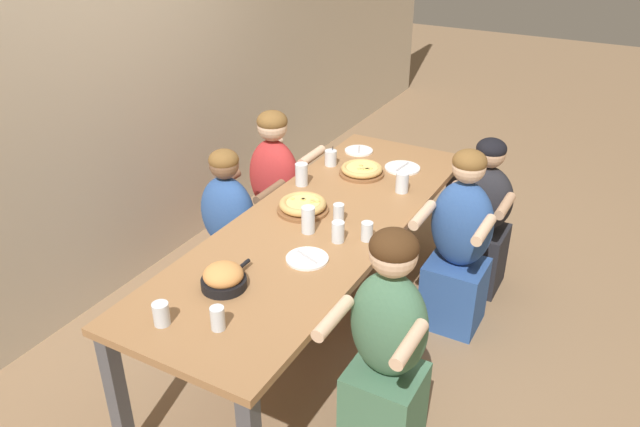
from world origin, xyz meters
TOP-DOWN VIEW (x-y plane):
  - ground_plane at (0.00, 0.00)m, footprint 18.00×18.00m
  - restaurant_back_panel at (0.00, 1.46)m, footprint 10.00×0.06m
  - dining_table at (0.00, 0.00)m, footprint 2.57×0.85m
  - pizza_board_main at (0.06, 0.14)m, footprint 0.29×0.29m
  - pizza_board_second at (0.67, 0.07)m, footprint 0.28×0.28m
  - skillet_bowl at (-0.75, 0.08)m, footprint 0.30×0.21m
  - empty_plate_a at (-0.37, -0.13)m, footprint 0.21×0.21m
  - empty_plate_b at (1.00, 0.25)m, footprint 0.19×0.19m
  - empty_plate_c at (0.87, -0.12)m, footprint 0.23×0.23m
  - cocktail_glass_blue at (0.70, 0.31)m, footprint 0.08×0.08m
  - drinking_glass_a at (-0.13, -0.00)m, footprint 0.07×0.07m
  - drinking_glass_b at (-1.10, 0.15)m, footprint 0.07×0.07m
  - drinking_glass_c at (0.05, -0.09)m, footprint 0.06×0.06m
  - drinking_glass_d at (0.56, -0.25)m, footprint 0.08×0.08m
  - drinking_glass_e at (-0.05, -0.31)m, footprint 0.06×0.06m
  - drinking_glass_f at (-1.01, -0.08)m, footprint 0.06×0.06m
  - drinking_glass_g at (-0.14, -0.18)m, footprint 0.07×0.07m
  - drinking_glass_h at (0.35, 0.32)m, footprint 0.08×0.08m
  - diner_near_right at (0.99, -0.65)m, footprint 0.51×0.40m
  - diner_near_midleft at (-0.54, -0.65)m, footprint 0.51×0.40m
  - diner_far_center at (0.02, 0.65)m, footprint 0.51×0.40m
  - diner_far_midright at (0.54, 0.65)m, footprint 0.51×0.40m
  - diner_near_midright at (0.51, -0.65)m, footprint 0.51×0.40m

SIDE VIEW (x-z plane):
  - ground_plane at x=0.00m, z-range 0.00..0.00m
  - diner_near_right at x=0.99m, z-range -0.05..1.00m
  - diner_far_center at x=0.02m, z-range -0.05..1.02m
  - diner_near_midright at x=0.51m, z-range -0.05..1.10m
  - diner_far_midright at x=0.54m, z-range -0.05..1.11m
  - diner_near_midleft at x=-0.54m, z-range -0.04..1.14m
  - dining_table at x=0.00m, z-range 0.32..1.11m
  - empty_plate_c at x=0.87m, z-range 0.79..0.80m
  - empty_plate_a at x=-0.37m, z-range 0.79..0.80m
  - empty_plate_b at x=1.00m, z-range 0.79..0.80m
  - pizza_board_second at x=0.67m, z-range 0.79..0.85m
  - pizza_board_main at x=0.06m, z-range 0.79..0.86m
  - drinking_glass_e at x=-0.05m, z-range 0.78..0.88m
  - drinking_glass_b at x=-1.10m, z-range 0.78..0.88m
  - drinking_glass_c at x=0.05m, z-range 0.78..0.89m
  - cocktail_glass_blue at x=0.70m, z-range 0.77..0.90m
  - drinking_glass_f at x=-1.01m, z-range 0.78..0.89m
  - drinking_glass_g at x=-0.14m, z-range 0.78..0.89m
  - skillet_bowl at x=-0.75m, z-range 0.78..0.90m
  - drinking_glass_d at x=0.56m, z-range 0.79..0.91m
  - drinking_glass_h at x=0.35m, z-range 0.78..0.92m
  - drinking_glass_a at x=-0.13m, z-range 0.78..0.92m
  - restaurant_back_panel at x=0.00m, z-range 0.00..3.20m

